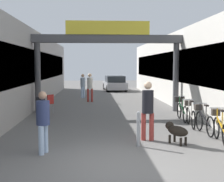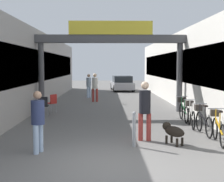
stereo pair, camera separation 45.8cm
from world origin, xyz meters
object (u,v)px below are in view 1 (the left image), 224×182
(pedestrian_with_dog, at_px, (148,107))
(bicycle_black_second, at_px, (203,120))
(parked_car_silver, at_px, (115,83))
(bicycle_green_farthest, at_px, (181,110))
(pedestrian_elderly_walking, at_px, (83,84))
(cafe_chair_black_nearer, at_px, (41,105))
(pedestrian_companion, at_px, (43,118))
(bollard_post_metal, at_px, (138,129))
(pedestrian_carrying_crate, at_px, (90,85))
(bicycle_orange_nearest, at_px, (220,127))
(dog_on_leash, at_px, (176,130))
(cafe_chair_red_farther, at_px, (49,102))
(bicycle_silver_third, at_px, (190,114))

(pedestrian_with_dog, height_order, bicycle_black_second, pedestrian_with_dog)
(parked_car_silver, bearing_deg, bicycle_green_farthest, -83.64)
(pedestrian_elderly_walking, xyz_separation_m, cafe_chair_black_nearer, (-1.53, -8.07, -0.40))
(bicycle_green_farthest, height_order, parked_car_silver, parked_car_silver)
(pedestrian_companion, xyz_separation_m, bollard_post_metal, (2.51, 0.56, -0.41))
(pedestrian_carrying_crate, height_order, bollard_post_metal, pedestrian_carrying_crate)
(pedestrian_companion, xyz_separation_m, bicycle_orange_nearest, (4.97, 0.95, -0.47))
(pedestrian_elderly_walking, bearing_deg, dog_on_leash, -76.49)
(pedestrian_with_dog, relative_size, bicycle_black_second, 1.05)
(pedestrian_with_dog, height_order, cafe_chair_red_farther, pedestrian_with_dog)
(bicycle_orange_nearest, relative_size, bicycle_green_farthest, 0.99)
(bicycle_orange_nearest, height_order, bollard_post_metal, bollard_post_metal)
(bicycle_green_farthest, bearing_deg, bollard_post_metal, -120.24)
(pedestrian_carrying_crate, bearing_deg, cafe_chair_black_nearer, -109.84)
(dog_on_leash, relative_size, cafe_chair_red_farther, 0.95)
(pedestrian_elderly_walking, bearing_deg, cafe_chair_black_nearer, -100.71)
(bicycle_green_farthest, relative_size, bollard_post_metal, 1.72)
(pedestrian_carrying_crate, relative_size, bicycle_silver_third, 1.05)
(pedestrian_carrying_crate, bearing_deg, bicycle_black_second, -67.22)
(cafe_chair_black_nearer, bearing_deg, bicycle_orange_nearest, -38.32)
(pedestrian_elderly_walking, distance_m, bicycle_orange_nearest, 13.56)
(pedestrian_companion, distance_m, bollard_post_metal, 2.60)
(pedestrian_carrying_crate, height_order, bicycle_green_farthest, pedestrian_carrying_crate)
(parked_car_silver, bearing_deg, pedestrian_companion, -98.97)
(bollard_post_metal, distance_m, parked_car_silver, 19.40)
(dog_on_leash, bearing_deg, pedestrian_with_dog, 149.24)
(pedestrian_elderly_walking, height_order, cafe_chair_red_farther, pedestrian_elderly_walking)
(pedestrian_with_dog, height_order, pedestrian_elderly_walking, pedestrian_with_dog)
(pedestrian_companion, height_order, bicycle_green_farthest, pedestrian_companion)
(bicycle_silver_third, distance_m, bicycle_green_farthest, 1.24)
(bicycle_orange_nearest, xyz_separation_m, cafe_chair_red_farther, (-5.79, 5.77, 0.10))
(bicycle_green_farthest, bearing_deg, pedestrian_carrying_crate, 119.54)
(dog_on_leash, distance_m, bicycle_orange_nearest, 1.35)
(bicycle_orange_nearest, bearing_deg, bollard_post_metal, -171.01)
(pedestrian_with_dog, relative_size, pedestrian_carrying_crate, 1.00)
(dog_on_leash, distance_m, bicycle_black_second, 1.85)
(cafe_chair_red_farther, bearing_deg, bicycle_silver_third, -30.79)
(bicycle_silver_third, height_order, bollard_post_metal, bollard_post_metal)
(pedestrian_with_dog, bearing_deg, bicycle_green_farthest, 59.43)
(pedestrian_with_dog, relative_size, bicycle_green_farthest, 1.05)
(pedestrian_elderly_walking, xyz_separation_m, dog_on_leash, (3.11, -12.94, -0.56))
(dog_on_leash, relative_size, parked_car_silver, 0.21)
(bollard_post_metal, distance_m, cafe_chair_red_farther, 7.00)
(cafe_chair_black_nearer, height_order, cafe_chair_red_farther, same)
(pedestrian_elderly_walking, bearing_deg, bicycle_silver_third, -67.44)
(pedestrian_companion, height_order, cafe_chair_black_nearer, pedestrian_companion)
(bicycle_orange_nearest, relative_size, bicycle_silver_third, 1.00)
(pedestrian_carrying_crate, relative_size, parked_car_silver, 0.43)
(pedestrian_elderly_walking, bearing_deg, bicycle_green_farthest, -64.63)
(pedestrian_companion, relative_size, dog_on_leash, 1.88)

